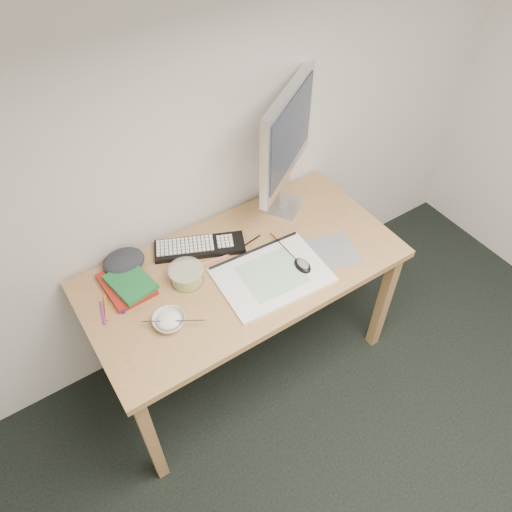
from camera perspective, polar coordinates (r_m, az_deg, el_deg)
The scene contains 18 objects.
desk at distance 2.25m, azimuth -1.45°, elevation -2.61°, with size 1.40×0.70×0.75m.
mousepad at distance 2.27m, azimuth 8.57°, elevation 0.54°, with size 0.22×0.20×0.00m, color slate.
sketchpad at distance 2.14m, azimuth 1.85°, elevation -2.21°, with size 0.46×0.33×0.01m, color white.
keyboard at distance 2.26m, azimuth -6.45°, elevation 1.03°, with size 0.40×0.13×0.02m, color black.
monitor at distance 2.23m, azimuth 3.57°, elevation 13.35°, with size 0.47×0.33×0.63m.
mouse at distance 2.16m, azimuth 5.36°, elevation -0.91°, with size 0.06×0.10×0.03m, color black.
rice_bowl at distance 2.01m, azimuth -9.89°, elevation -7.34°, with size 0.13×0.13×0.04m, color silver.
chopsticks at distance 1.98m, azimuth -9.45°, elevation -7.33°, with size 0.02×0.02×0.24m, color silver.
fruit_tub at distance 2.12m, azimuth -7.95°, elevation -2.18°, with size 0.15×0.15×0.07m, color #C5C947.
book_red at distance 2.17m, azimuth -14.57°, elevation -3.15°, with size 0.18×0.24×0.02m, color maroon.
book_green at distance 2.15m, azimuth -14.15°, elevation -2.92°, with size 0.15×0.20×0.02m, color #1A6B31.
cloth_lump at distance 2.24m, azimuth -14.87°, elevation -0.63°, with size 0.15×0.13×0.06m, color #26272E.
pencil_pink at distance 2.22m, azimuth -3.91°, elevation -0.14°, with size 0.01×0.01×0.20m, color pink.
pencil_tan at distance 2.25m, azimuth -0.92°, elevation 0.64°, with size 0.01×0.01×0.18m, color tan.
pencil_black at distance 2.27m, azimuth -1.21°, elevation 1.28°, with size 0.01×0.01×0.18m, color black.
marker_blue at distance 2.13m, azimuth -15.11°, elevation -4.81°, with size 0.01×0.01×0.14m, color #1E1B93.
marker_orange at distance 2.12m, azimuth -16.78°, elevation -5.70°, with size 0.01×0.01×0.13m, color orange.
marker_purple at distance 2.11m, azimuth -17.10°, elevation -6.22°, with size 0.01×0.01×0.12m, color #872791.
Camera 1 is at (-0.74, 0.19, 2.38)m, focal length 35.00 mm.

